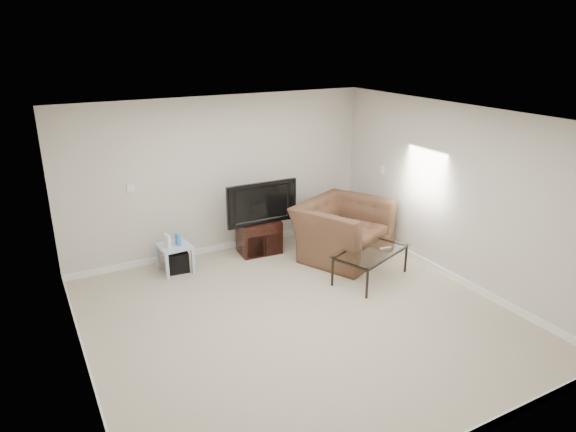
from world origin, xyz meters
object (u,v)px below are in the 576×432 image
subwoofer (177,261)px  recliner (343,221)px  television (259,201)px  coffee_table (370,264)px  tv_stand (259,237)px  side_table (175,258)px

subwoofer → recliner: (2.47, -0.75, 0.45)m
television → subwoofer: television is taller
television → coffee_table: bearing=-57.4°
subwoofer → recliner: bearing=-17.0°
television → recliner: (1.09, -0.76, -0.28)m
tv_stand → subwoofer: tv_stand is taller
television → coffee_table: television is taller
tv_stand → television: television is taller
tv_stand → recliner: bearing=-31.5°
tv_stand → subwoofer: 1.39m
television → side_table: (-1.40, -0.02, -0.67)m
coffee_table → recliner: bearing=83.8°
television → recliner: bearing=-34.0°
recliner → coffee_table: 0.93m
tv_stand → television: size_ratio=0.60×
side_table → coffee_table: bearing=-33.4°
tv_stand → recliner: recliner is taller
recliner → coffee_table: recliner is taller
subwoofer → recliner: size_ratio=0.23×
tv_stand → recliner: 1.38m
tv_stand → coffee_table: (1.00, -1.63, -0.05)m
recliner → coffee_table: size_ratio=1.19×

